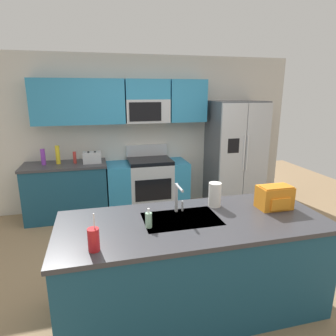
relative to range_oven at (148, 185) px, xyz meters
name	(u,v)px	position (x,y,z in m)	size (l,w,h in m)	color
ground_plane	(183,265)	(0.09, -1.80, -0.44)	(9.00, 9.00, 0.00)	#997A56
kitchen_wall_unit	(141,123)	(-0.05, 0.28, 1.03)	(5.20, 0.43, 2.60)	beige
back_counter	(67,191)	(-1.33, 0.00, 0.01)	(1.29, 0.63, 0.90)	navy
range_oven	(148,185)	(0.00, 0.00, 0.00)	(1.36, 0.61, 1.10)	#B7BABF
refrigerator	(235,154)	(1.58, -0.07, 0.48)	(0.90, 0.76, 1.85)	#4C4F54
island_counter	(192,264)	(-0.03, -2.46, 0.01)	(2.39, 0.99, 0.90)	navy
toaster	(92,157)	(-0.90, -0.05, 0.55)	(0.28, 0.16, 0.18)	#B7BABF
pepper_mill	(75,158)	(-1.17, 0.00, 0.55)	(0.05, 0.05, 0.19)	#B2332D
bottle_purple	(43,157)	(-1.63, 0.01, 0.58)	(0.07, 0.07, 0.25)	purple
bottle_yellow	(58,155)	(-1.42, 0.02, 0.60)	(0.07, 0.07, 0.29)	yellow
sink_faucet	(178,196)	(-0.12, -2.27, 0.62)	(0.09, 0.21, 0.28)	#B7BABF
drink_cup_red	(94,240)	(-0.89, -2.78, 0.54)	(0.08, 0.08, 0.29)	red
soap_dispenser	(149,220)	(-0.44, -2.51, 0.53)	(0.06, 0.06, 0.17)	#A5D8B2
paper_towel_roll	(215,195)	(0.28, -2.21, 0.58)	(0.12, 0.12, 0.24)	white
backpack	(275,197)	(0.82, -2.40, 0.57)	(0.32, 0.22, 0.23)	orange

